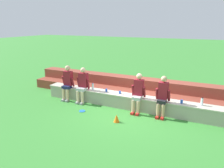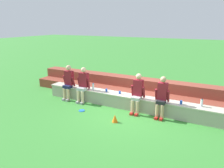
# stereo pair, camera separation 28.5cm
# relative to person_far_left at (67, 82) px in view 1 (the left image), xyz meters

# --- Properties ---
(ground_plane) EXTENTS (80.00, 80.00, 0.00)m
(ground_plane) POSITION_rel_person_far_left_xyz_m (2.96, -0.00, -0.80)
(ground_plane) COLOR #388433
(stone_seating_wall) EXTENTS (7.84, 0.53, 0.53)m
(stone_seating_wall) POSITION_rel_person_far_left_xyz_m (2.96, 0.24, -0.52)
(stone_seating_wall) COLOR #A8A08E
(stone_seating_wall) RESTS_ON ground
(brick_bleachers) EXTENTS (11.03, 1.24, 0.84)m
(brick_bleachers) POSITION_rel_person_far_left_xyz_m (2.96, 1.54, -0.45)
(brick_bleachers) COLOR brown
(brick_bleachers) RESTS_ON ground
(person_far_left) EXTENTS (0.55, 0.51, 1.47)m
(person_far_left) POSITION_rel_person_far_left_xyz_m (0.00, 0.00, 0.00)
(person_far_left) COLOR #DBAD89
(person_far_left) RESTS_ON ground
(person_left_of_center) EXTENTS (0.56, 0.55, 1.45)m
(person_left_of_center) POSITION_rel_person_far_left_xyz_m (0.73, 0.03, -0.02)
(person_left_of_center) COLOR beige
(person_left_of_center) RESTS_ON ground
(person_center) EXTENTS (0.52, 0.55, 1.45)m
(person_center) POSITION_rel_person_far_left_xyz_m (3.11, -0.01, -0.03)
(person_center) COLOR #DBAD89
(person_center) RESTS_ON ground
(person_right_of_center) EXTENTS (0.50, 0.49, 1.45)m
(person_right_of_center) POSITION_rel_person_far_left_xyz_m (4.00, -0.01, -0.03)
(person_right_of_center) COLOR tan
(person_right_of_center) RESTS_ON ground
(water_bottle_mid_left) EXTENTS (0.08, 0.08, 0.26)m
(water_bottle_mid_left) POSITION_rel_person_far_left_xyz_m (5.24, 0.29, -0.15)
(water_bottle_mid_left) COLOR silver
(water_bottle_mid_left) RESTS_ON stone_seating_wall
(water_bottle_mid_right) EXTENTS (0.08, 0.08, 0.27)m
(water_bottle_mid_right) POSITION_rel_person_far_left_xyz_m (1.11, 0.21, -0.14)
(water_bottle_mid_right) COLOR silver
(water_bottle_mid_right) RESTS_ON stone_seating_wall
(plastic_cup_right_end) EXTENTS (0.09, 0.09, 0.11)m
(plastic_cup_right_end) POSITION_rel_person_far_left_xyz_m (2.30, 0.23, -0.22)
(plastic_cup_right_end) COLOR blue
(plastic_cup_right_end) RESTS_ON stone_seating_wall
(plastic_cup_middle) EXTENTS (0.08, 0.08, 0.12)m
(plastic_cup_middle) POSITION_rel_person_far_left_xyz_m (1.72, 0.22, -0.21)
(plastic_cup_middle) COLOR blue
(plastic_cup_middle) RESTS_ON stone_seating_wall
(plastic_cup_left_end) EXTENTS (0.09, 0.09, 0.12)m
(plastic_cup_left_end) POSITION_rel_person_far_left_xyz_m (4.61, 0.20, -0.21)
(plastic_cup_left_end) COLOR blue
(plastic_cup_left_end) RESTS_ON stone_seating_wall
(frisbee) EXTENTS (0.23, 0.23, 0.02)m
(frisbee) POSITION_rel_person_far_left_xyz_m (1.23, -0.82, -0.79)
(frisbee) COLOR blue
(frisbee) RESTS_ON ground
(sports_cone) EXTENTS (0.20, 0.20, 0.26)m
(sports_cone) POSITION_rel_person_far_left_xyz_m (2.76, -1.08, -0.67)
(sports_cone) COLOR orange
(sports_cone) RESTS_ON ground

